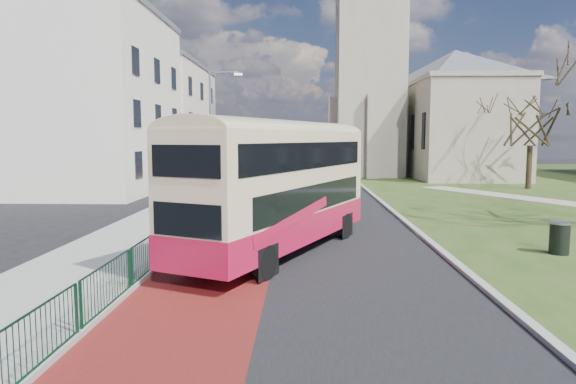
{
  "coord_description": "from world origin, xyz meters",
  "views": [
    {
      "loc": [
        1.43,
        -14.67,
        3.89
      ],
      "look_at": [
        0.88,
        3.18,
        2.0
      ],
      "focal_mm": 32.0,
      "sensor_mm": 36.0,
      "label": 1
    }
  ],
  "objects_px": {
    "streetlamp": "(213,127)",
    "bus": "(280,181)",
    "winter_tree_far": "(532,111)",
    "litter_bin": "(560,238)"
  },
  "relations": [
    {
      "from": "streetlamp",
      "to": "bus",
      "type": "bearing_deg",
      "value": -72.3
    },
    {
      "from": "winter_tree_far",
      "to": "streetlamp",
      "type": "bearing_deg",
      "value": -163.72
    },
    {
      "from": "bus",
      "to": "winter_tree_far",
      "type": "bearing_deg",
      "value": 75.24
    },
    {
      "from": "streetlamp",
      "to": "winter_tree_far",
      "type": "distance_m",
      "value": 23.85
    },
    {
      "from": "winter_tree_far",
      "to": "litter_bin",
      "type": "relative_size",
      "value": 7.83
    },
    {
      "from": "winter_tree_far",
      "to": "litter_bin",
      "type": "xyz_separation_m",
      "value": [
        -8.57,
        -22.32,
        -5.31
      ]
    },
    {
      "from": "bus",
      "to": "winter_tree_far",
      "type": "height_order",
      "value": "winter_tree_far"
    },
    {
      "from": "litter_bin",
      "to": "streetlamp",
      "type": "bearing_deg",
      "value": 132.4
    },
    {
      "from": "streetlamp",
      "to": "litter_bin",
      "type": "xyz_separation_m",
      "value": [
        14.28,
        -15.64,
        -4.01
      ]
    },
    {
      "from": "streetlamp",
      "to": "litter_bin",
      "type": "bearing_deg",
      "value": -47.6
    }
  ]
}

